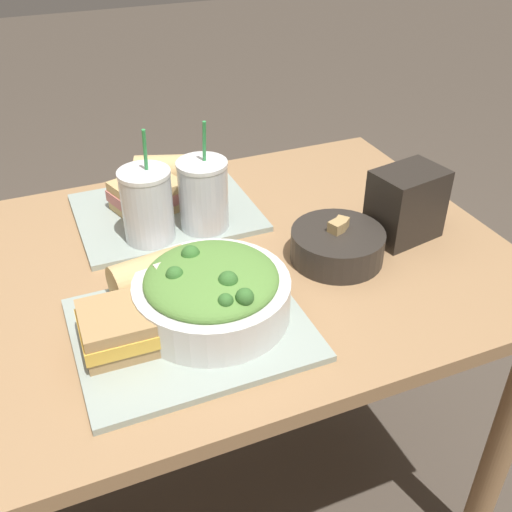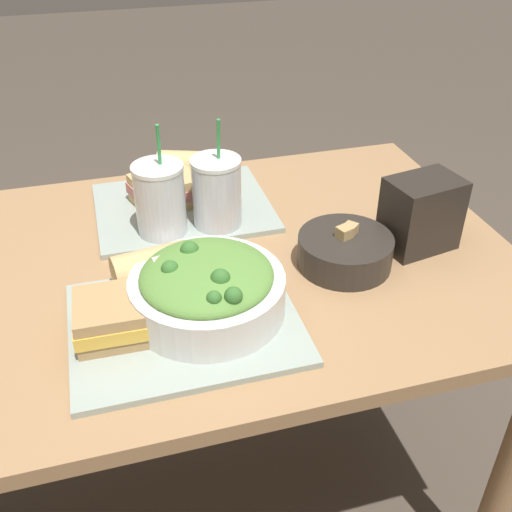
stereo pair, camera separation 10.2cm
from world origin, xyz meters
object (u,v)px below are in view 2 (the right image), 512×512
object	(u,v)px
sandwich_near	(116,317)
chip_bag	(421,214)
baguette_far	(186,167)
napkin_folded	(171,261)
sandwich_far	(166,190)
drink_cup_red	(217,194)
soup_bowl	(345,250)
baguette_near	(153,268)
drink_cup_dark	(160,201)
salad_bowl	(207,288)

from	to	relation	value
sandwich_near	chip_bag	bearing A→B (deg)	12.46
baguette_far	napkin_folded	size ratio (longest dim) A/B	1.05
sandwich_far	drink_cup_red	world-z (taller)	drink_cup_red
soup_bowl	chip_bag	size ratio (longest dim) A/B	1.17
chip_bag	napkin_folded	size ratio (longest dim) A/B	1.15
baguette_far	chip_bag	xyz separation A→B (m)	(0.40, -0.38, 0.02)
baguette_near	drink_cup_red	bearing A→B (deg)	-49.92
baguette_near	drink_cup_red	distance (m)	0.24
baguette_near	sandwich_far	bearing A→B (deg)	-21.50
drink_cup_red	napkin_folded	bearing A→B (deg)	-139.96
sandwich_near	sandwich_far	size ratio (longest dim) A/B	0.81
baguette_far	drink_cup_red	size ratio (longest dim) A/B	0.61
sandwich_far	sandwich_near	bearing A→B (deg)	-127.28
soup_bowl	drink_cup_dark	bearing A→B (deg)	148.53
sandwich_far	salad_bowl	bearing A→B (deg)	-106.52
baguette_near	drink_cup_red	world-z (taller)	drink_cup_red
sandwich_far	baguette_far	distance (m)	0.11
soup_bowl	baguette_far	bearing A→B (deg)	119.98
salad_bowl	napkin_folded	xyz separation A→B (m)	(-0.04, 0.18, -0.06)
baguette_far	drink_cup_dark	distance (m)	0.23
sandwich_far	baguette_far	world-z (taller)	baguette_far
chip_bag	napkin_folded	world-z (taller)	chip_bag
sandwich_near	drink_cup_dark	distance (m)	0.31
sandwich_far	drink_cup_dark	bearing A→B (deg)	-120.13
salad_bowl	baguette_far	world-z (taller)	salad_bowl
salad_bowl	sandwich_near	size ratio (longest dim) A/B	1.94
soup_bowl	napkin_folded	size ratio (longest dim) A/B	1.35
sandwich_near	baguette_near	distance (m)	0.13
napkin_folded	sandwich_far	bearing A→B (deg)	83.11
drink_cup_red	napkin_folded	xyz separation A→B (m)	(-0.12, -0.10, -0.08)
drink_cup_red	chip_bag	world-z (taller)	drink_cup_red
sandwich_far	drink_cup_red	xyz separation A→B (m)	(0.09, -0.12, 0.04)
chip_bag	napkin_folded	bearing A→B (deg)	160.92
drink_cup_dark	chip_bag	xyz separation A→B (m)	(0.48, -0.17, -0.01)
baguette_far	chip_bag	distance (m)	0.55
baguette_near	chip_bag	size ratio (longest dim) A/B	0.95
baguette_far	salad_bowl	bearing A→B (deg)	-166.36
sandwich_far	chip_bag	distance (m)	0.54
baguette_near	chip_bag	bearing A→B (deg)	-98.03
napkin_folded	salad_bowl	bearing A→B (deg)	-78.35
salad_bowl	baguette_far	bearing A→B (deg)	84.07
salad_bowl	napkin_folded	size ratio (longest dim) A/B	1.94
drink_cup_dark	soup_bowl	bearing A→B (deg)	-31.47
drink_cup_dark	chip_bag	world-z (taller)	drink_cup_dark
baguette_near	chip_bag	distance (m)	0.52
baguette_near	napkin_folded	distance (m)	0.10
soup_bowl	drink_cup_dark	size ratio (longest dim) A/B	0.78
baguette_far	soup_bowl	bearing A→B (deg)	-130.46
sandwich_near	sandwich_far	world-z (taller)	same
soup_bowl	baguette_near	xyz separation A→B (m)	(-0.36, 0.01, 0.02)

